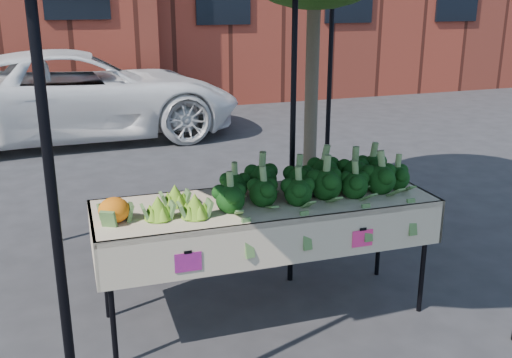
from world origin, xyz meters
name	(u,v)px	position (x,y,z in m)	size (l,w,h in m)	color
ground	(243,308)	(0.00, 0.00, 0.00)	(90.00, 90.00, 0.00)	#28282A
table	(266,259)	(0.13, -0.13, 0.45)	(2.43, 0.89, 0.90)	beige
canopy	(247,120)	(0.18, 0.40, 1.37)	(3.16, 3.16, 2.74)	black
broccoli_heap	(311,175)	(0.49, -0.10, 1.04)	(1.55, 0.58, 0.28)	black
romanesco_cluster	(173,197)	(-0.53, -0.14, 1.01)	(0.44, 0.48, 0.21)	#8CB72D
cauliflower_pair	(114,208)	(-0.92, -0.18, 1.00)	(0.21, 0.21, 0.19)	orange
street_tree	(313,39)	(1.21, 1.41, 1.90)	(1.93, 1.93, 3.79)	#1E4C14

